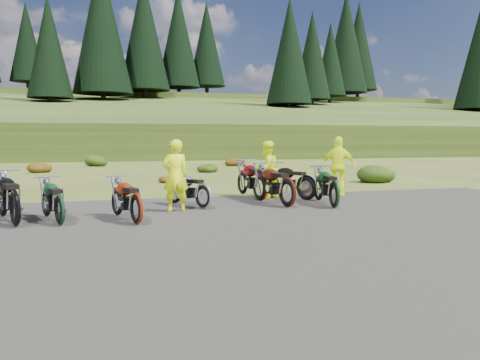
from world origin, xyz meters
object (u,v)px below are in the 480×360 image
object	(u,v)px
motorcycle_0	(16,228)
motorcycle_3	(203,210)
motorcycle_7	(334,209)
person_middle	(175,177)

from	to	relation	value
motorcycle_0	motorcycle_3	bearing A→B (deg)	-92.90
motorcycle_0	motorcycle_3	size ratio (longest dim) A/B	1.16
motorcycle_3	motorcycle_7	xyz separation A→B (m)	(3.34, -0.76, 0.00)
motorcycle_0	person_middle	xyz separation A→B (m)	(3.46, 1.06, 0.90)
motorcycle_0	motorcycle_7	world-z (taller)	motorcycle_0
motorcycle_0	person_middle	world-z (taller)	person_middle
motorcycle_3	person_middle	xyz separation A→B (m)	(-0.75, -0.27, 0.90)
motorcycle_0	person_middle	size ratio (longest dim) A/B	1.22
motorcycle_3	person_middle	size ratio (longest dim) A/B	1.05
motorcycle_7	person_middle	distance (m)	4.22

